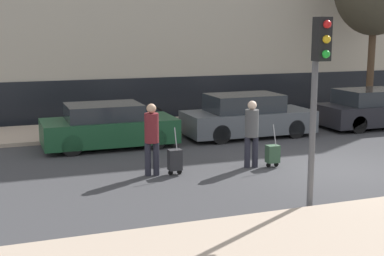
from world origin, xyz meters
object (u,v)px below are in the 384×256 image
object	(u,v)px
pedestrian_left	(152,135)
parked_car_2	(372,109)
parked_car_1	(247,117)
trolley_right	(273,154)
parked_bicycle	(139,117)
trolley_left	(175,160)
parked_car_0	(108,126)
traffic_light	(318,74)
pedestrian_right	(252,130)

from	to	relation	value
pedestrian_left	parked_car_2	bearing A→B (deg)	-145.76
parked_car_1	parked_car_2	world-z (taller)	parked_car_1
trolley_right	parked_bicycle	distance (m)	6.16
parked_car_1	trolley_left	distance (m)	5.18
parked_car_0	trolley_right	xyz separation A→B (m)	(3.45, -3.78, -0.28)
traffic_light	parked_bicycle	xyz separation A→B (m)	(-1.14, 8.98, -2.14)
parked_car_0	pedestrian_right	xyz separation A→B (m)	(2.93, -3.62, 0.35)
pedestrian_left	traffic_light	world-z (taller)	traffic_light
parked_car_2	parked_bicycle	xyz separation A→B (m)	(-8.05, 2.03, -0.15)
parked_car_2	trolley_left	world-z (taller)	parked_car_2
parked_car_1	traffic_light	distance (m)	7.47
parked_car_1	pedestrian_left	bearing A→B (deg)	-140.26
traffic_light	pedestrian_right	bearing A→B (deg)	84.82
parked_car_0	traffic_light	size ratio (longest dim) A/B	1.06
parked_car_1	pedestrian_right	xyz separation A→B (m)	(-1.64, -3.63, 0.32)
parked_car_0	trolley_right	distance (m)	5.13
parked_car_0	pedestrian_right	bearing A→B (deg)	-51.02
trolley_right	traffic_light	xyz separation A→B (m)	(-0.83, -3.14, 2.29)
parked_car_1	parked_car_0	bearing A→B (deg)	-179.87
parked_car_1	parked_car_2	distance (m)	4.97
parked_car_0	trolley_left	distance (m)	3.74
parked_car_2	traffic_light	bearing A→B (deg)	-134.85
pedestrian_left	parked_bicycle	world-z (taller)	pedestrian_left
parked_bicycle	trolley_left	bearing A→B (deg)	-96.03
pedestrian_left	trolley_right	bearing A→B (deg)	-172.02
parked_car_0	trolley_left	size ratio (longest dim) A/B	3.38
traffic_light	parked_bicycle	world-z (taller)	traffic_light
parked_car_2	pedestrian_left	distance (m)	9.85
parked_car_1	trolley_right	world-z (taller)	parked_car_1
pedestrian_left	traffic_light	distance (m)	4.43
pedestrian_left	pedestrian_right	distance (m)	2.58
parked_car_2	parked_car_1	bearing A→B (deg)	-179.83
parked_car_1	trolley_left	bearing A→B (deg)	-135.38
parked_car_0	parked_car_1	xyz separation A→B (m)	(4.57, 0.01, 0.03)
trolley_right	parked_car_0	bearing A→B (deg)	132.40
parked_car_2	pedestrian_left	xyz separation A→B (m)	(-9.19, -3.52, 0.35)
trolley_left	traffic_light	distance (m)	4.36
trolley_right	parked_car_1	bearing A→B (deg)	73.57
parked_car_0	parked_bicycle	distance (m)	2.54
parked_bicycle	pedestrian_left	bearing A→B (deg)	-101.56
pedestrian_right	parked_bicycle	bearing A→B (deg)	-58.50
pedestrian_left	parked_bicycle	bearing A→B (deg)	-88.29
parked_car_0	parked_car_2	distance (m)	9.54
parked_car_2	pedestrian_right	world-z (taller)	pedestrian_right
parked_bicycle	traffic_light	bearing A→B (deg)	-82.76
trolley_left	traffic_light	bearing A→B (deg)	-62.24
pedestrian_left	trolley_right	world-z (taller)	pedestrian_left
trolley_right	trolley_left	bearing A→B (deg)	176.43
pedestrian_right	traffic_light	world-z (taller)	traffic_light
parked_car_0	parked_car_1	world-z (taller)	parked_car_1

